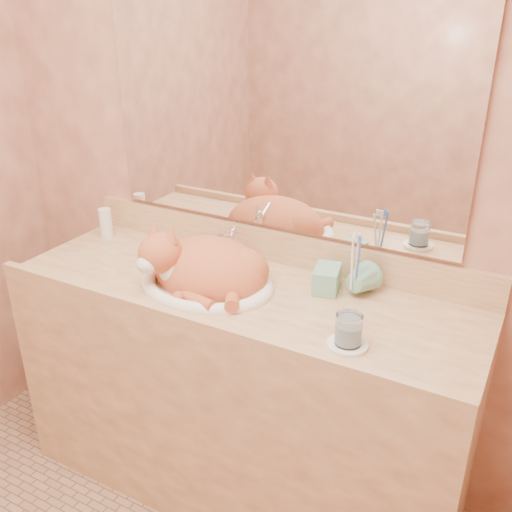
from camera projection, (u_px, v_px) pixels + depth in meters
The scene contains 12 objects.
wall_back at pixel (277, 153), 1.94m from camera, with size 2.40×0.02×2.50m, color #955843.
vanity_counter at pixel (240, 393), 2.07m from camera, with size 1.60×0.55×0.85m, color #9D6F46, non-canonical shape.
mirror at pixel (276, 112), 1.88m from camera, with size 1.30×0.02×0.80m, color white.
sink_basin at pixel (206, 266), 1.89m from camera, with size 0.46×0.38×0.14m, color white, non-canonical shape.
faucet at pixel (233, 245), 2.03m from camera, with size 0.04×0.11×0.16m, color silver, non-canonical shape.
cat at pixel (203, 265), 1.91m from camera, with size 0.41×0.34×0.23m, color #AF4A28, non-canonical shape.
soap_dispenser at pixel (324, 273), 1.80m from camera, with size 0.08×0.08×0.18m, color #71B599.
toothbrush_cup at pixel (353, 285), 1.82m from camera, with size 0.10×0.10×0.10m, color #71B599.
toothbrushes at pixel (355, 261), 1.78m from camera, with size 0.04×0.04×0.23m, color white, non-canonical shape.
saucer at pixel (347, 345), 1.59m from camera, with size 0.12×0.12×0.01m, color white.
water_glass at pixel (349, 329), 1.57m from camera, with size 0.08×0.08×0.09m, color white.
lotion_bottle at pixel (106, 223), 2.29m from camera, with size 0.05×0.05×0.12m, color white.
Camera 1 is at (0.85, -0.72, 1.74)m, focal length 40.00 mm.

